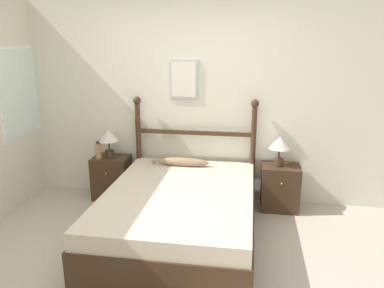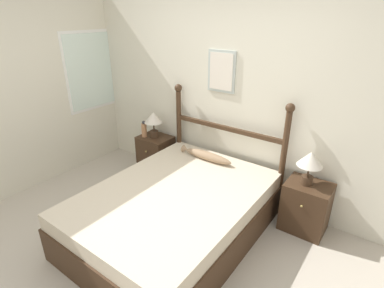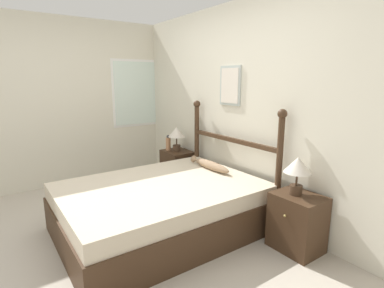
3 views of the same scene
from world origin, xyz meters
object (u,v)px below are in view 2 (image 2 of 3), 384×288
object	(u,v)px
nightstand_left	(156,154)
nightstand_right	(306,207)
bed	(175,213)
bottle	(144,130)
table_lamp_left	(153,119)
table_lamp_right	(310,161)
fish_pillow	(206,156)

from	to	relation	value
nightstand_left	nightstand_right	world-z (taller)	same
bed	bottle	distance (m)	1.52
nightstand_left	table_lamp_left	xyz separation A→B (m)	(-0.01, -0.00, 0.55)
bed	nightstand_left	distance (m)	1.41
nightstand_right	bottle	size ratio (longest dim) A/B	2.35
table_lamp_right	nightstand_left	bearing A→B (deg)	179.77
nightstand_right	table_lamp_right	distance (m)	0.55
table_lamp_left	table_lamp_right	distance (m)	2.15
nightstand_left	table_lamp_right	distance (m)	2.21
nightstand_left	nightstand_right	distance (m)	2.18
table_lamp_left	bottle	size ratio (longest dim) A/B	1.54
table_lamp_right	fish_pillow	world-z (taller)	table_lamp_right
fish_pillow	bed	bearing A→B (deg)	-80.66
nightstand_left	table_lamp_right	xyz separation A→B (m)	(2.14, -0.01, 0.55)
table_lamp_left	bottle	distance (m)	0.21
bed	nightstand_left	xyz separation A→B (m)	(-1.09, 0.90, 0.02)
nightstand_right	table_lamp_left	size ratio (longest dim) A/B	1.52
nightstand_right	bottle	distance (m)	2.34
nightstand_right	table_lamp_left	xyz separation A→B (m)	(-2.19, -0.00, 0.55)
nightstand_right	table_lamp_right	world-z (taller)	table_lamp_right
table_lamp_left	bottle	xyz separation A→B (m)	(-0.12, -0.08, -0.16)
nightstand_left	nightstand_right	xyz separation A→B (m)	(2.18, 0.00, 0.00)
table_lamp_left	bottle	world-z (taller)	table_lamp_left
nightstand_left	nightstand_right	size ratio (longest dim) A/B	1.00
bottle	table_lamp_left	bearing A→B (deg)	33.93
table_lamp_right	fish_pillow	xyz separation A→B (m)	(-1.18, -0.11, -0.24)
nightstand_right	bottle	xyz separation A→B (m)	(-2.30, -0.08, 0.39)
nightstand_left	table_lamp_left	distance (m)	0.55
table_lamp_right	nightstand_right	bearing A→B (deg)	13.55
bed	table_lamp_left	xyz separation A→B (m)	(-1.10, 0.89, 0.56)
nightstand_left	fish_pillow	world-z (taller)	fish_pillow
nightstand_right	nightstand_left	bearing A→B (deg)	180.00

